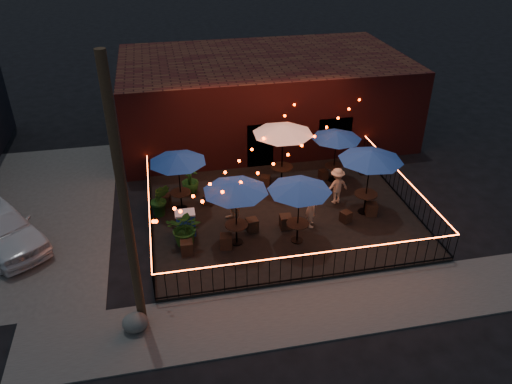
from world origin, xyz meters
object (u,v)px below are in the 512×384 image
cafe_table_0 (235,188)px  cooler (186,223)px  cafe_table_1 (178,159)px  boulder (135,322)px  cafe_table_5 (337,136)px  utility_pole (125,206)px  cafe_table_3 (283,130)px  cafe_table_2 (300,187)px  cafe_table_4 (371,156)px

cafe_table_0 → cooler: cafe_table_0 is taller
cafe_table_1 → boulder: bearing=-106.4°
cafe_table_0 → cafe_table_5: cafe_table_0 is taller
utility_pole → cafe_table_3: bearing=48.7°
cafe_table_2 → cafe_table_5: (2.73, 3.96, -0.12)m
utility_pole → cafe_table_1: utility_pole is taller
cafe_table_0 → cafe_table_1: cafe_table_0 is taller
cafe_table_4 → boulder: (-8.75, -4.38, -2.26)m
cafe_table_1 → cooler: bearing=-89.0°
utility_pole → cafe_table_2: utility_pole is taller
utility_pole → cafe_table_1: 6.14m
cafe_table_0 → cafe_table_5: (4.87, 3.63, -0.15)m
utility_pole → cafe_table_1: (1.60, 5.70, -1.64)m
cafe_table_0 → utility_pole: bearing=-137.7°
cafe_table_0 → cafe_table_5: 6.07m
cafe_table_4 → cafe_table_0: bearing=-169.5°
cafe_table_3 → cafe_table_5: (2.28, -0.09, -0.42)m
cafe_table_5 → cooler: 7.32m
cafe_table_3 → cafe_table_4: 3.81m
cooler → boulder: size_ratio=1.15×
cafe_table_1 → cafe_table_3: (4.33, 1.07, 0.33)m
utility_pole → cafe_table_5: 10.72m
cafe_table_2 → cafe_table_4: cafe_table_4 is taller
cafe_table_1 → cooler: 2.47m
cafe_table_1 → cooler: (0.03, -1.77, -1.73)m
cafe_table_5 → cafe_table_1: bearing=-171.6°
cafe_table_1 → cafe_table_2: 4.90m
utility_pole → cafe_table_3: 9.09m
cafe_table_0 → cafe_table_2: size_ratio=1.05×
cafe_table_3 → cafe_table_5: cafe_table_3 is taller
boulder → cooler: bearing=67.1°
cafe_table_0 → cafe_table_2: (2.13, -0.34, -0.04)m
utility_pole → cafe_table_0: utility_pole is taller
utility_pole → cafe_table_3: size_ratio=2.40×
cafe_table_1 → cooler: size_ratio=3.06×
cafe_table_1 → cafe_table_4: cafe_table_4 is taller
cafe_table_5 → cafe_table_2: bearing=-124.6°
utility_pole → cafe_table_3: utility_pole is taller
utility_pole → cafe_table_2: size_ratio=2.84×
utility_pole → cafe_table_1: bearing=74.3°
cafe_table_4 → cafe_table_2: bearing=-157.1°
cafe_table_3 → boulder: size_ratio=4.05×
utility_pole → cafe_table_5: bearing=39.1°
cafe_table_2 → cafe_table_5: cafe_table_2 is taller
cafe_table_2 → cafe_table_3: 4.09m
utility_pole → cooler: size_ratio=8.47×
cafe_table_1 → boulder: size_ratio=3.52×
cafe_table_4 → cafe_table_5: (-0.35, 2.66, -0.31)m
cafe_table_4 → cooler: 7.20m
cafe_table_1 → cafe_table_2: size_ratio=1.03×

